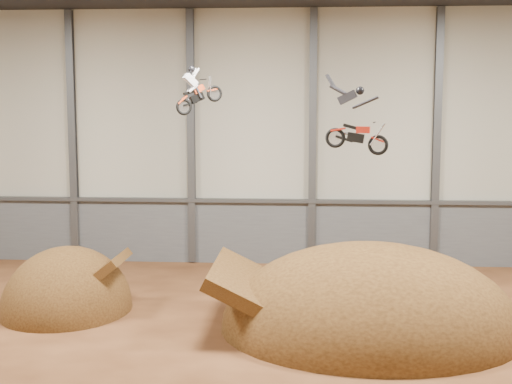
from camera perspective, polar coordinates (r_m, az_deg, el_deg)
floor at (r=25.90m, az=-2.84°, el=-13.05°), size 40.00×40.00×0.00m
back_wall at (r=39.28m, az=-0.34°, el=4.34°), size 40.00×0.10×14.00m
lower_band_back at (r=39.79m, az=-0.34°, el=-3.24°), size 39.80×0.18×3.50m
steel_rail at (r=39.36m, az=-0.36°, el=-0.70°), size 39.80×0.35×0.20m
steel_column_1 at (r=41.05m, az=-14.46°, el=4.24°), size 0.40×0.36×13.90m
steel_column_2 at (r=39.47m, az=-5.21°, el=4.33°), size 0.40×0.36×13.90m
steel_column_3 at (r=38.98m, az=4.55°, el=4.30°), size 0.40×0.36×13.90m
steel_column_4 at (r=39.62m, az=14.26°, el=4.15°), size 0.40×0.36×13.90m
takeoff_ramp at (r=32.38m, az=-14.85°, el=-9.11°), size 5.54×6.40×5.54m
landing_ramp at (r=29.21m, az=9.05°, el=-10.76°), size 11.83×10.47×6.83m
fmx_rider_a at (r=29.05m, az=-4.34°, el=8.58°), size 2.66×1.96×2.50m
fmx_rider_b at (r=26.90m, az=7.97°, el=6.10°), size 3.60×1.49×3.12m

